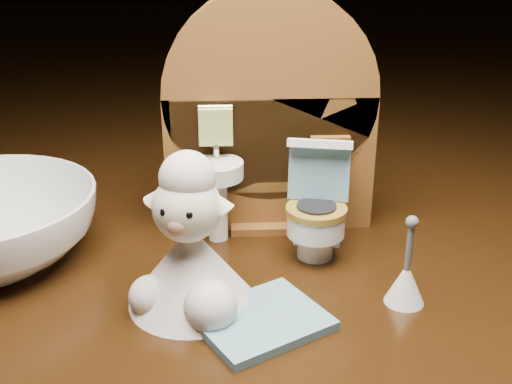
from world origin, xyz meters
TOP-DOWN VIEW (x-y plane):
  - backdrop_panel at (-0.00, 0.06)m, footprint 0.13×0.05m
  - toy_toilet at (0.03, 0.03)m, footprint 0.04×0.05m
  - bath_mat at (-0.01, -0.05)m, footprint 0.08×0.07m
  - toilet_brush at (0.06, -0.03)m, footprint 0.02×0.02m
  - plush_lamb at (-0.05, -0.03)m, footprint 0.07×0.07m

SIDE VIEW (x-z plane):
  - bath_mat at x=-0.01m, z-range 0.00..0.00m
  - toilet_brush at x=0.06m, z-range -0.01..0.04m
  - toy_toilet at x=0.03m, z-range -0.01..0.06m
  - plush_lamb at x=-0.05m, z-range -0.01..0.07m
  - backdrop_panel at x=0.00m, z-range -0.01..0.14m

